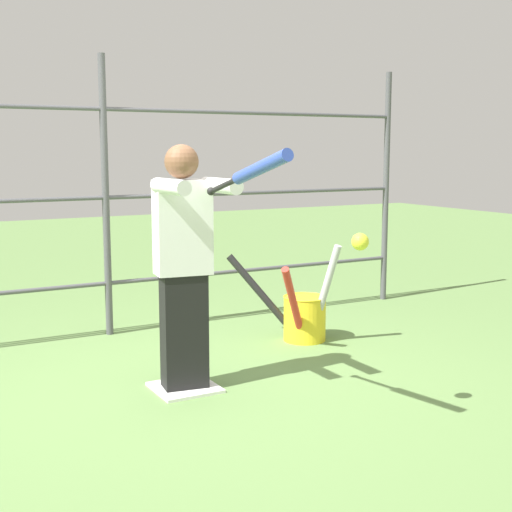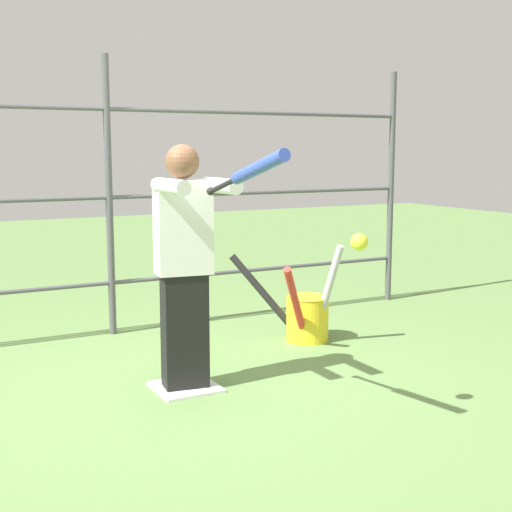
{
  "view_description": "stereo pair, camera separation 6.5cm",
  "coord_description": "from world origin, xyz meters",
  "views": [
    {
      "loc": [
        1.77,
        4.15,
        1.56
      ],
      "look_at": [
        -0.3,
        0.42,
        0.92
      ],
      "focal_mm": 50.0,
      "sensor_mm": 36.0,
      "label": 1
    },
    {
      "loc": [
        1.71,
        4.18,
        1.56
      ],
      "look_at": [
        -0.3,
        0.42,
        0.92
      ],
      "focal_mm": 50.0,
      "sensor_mm": 36.0,
      "label": 2
    }
  ],
  "objects": [
    {
      "name": "ground_plane",
      "position": [
        0.0,
        0.0,
        0.0
      ],
      "size": [
        24.0,
        24.0,
        0.0
      ],
      "primitive_type": "plane",
      "color": "#608447"
    },
    {
      "name": "fence_backstop",
      "position": [
        0.0,
        -1.6,
        1.16
      ],
      "size": [
        5.95,
        0.06,
        2.32
      ],
      "color": "#4C4C51",
      "rests_on": "ground"
    },
    {
      "name": "baseball_bat_swinging",
      "position": [
        0.01,
        0.96,
        1.45
      ],
      "size": [
        0.08,
        0.9,
        0.27
      ],
      "color": "black"
    },
    {
      "name": "home_plate",
      "position": [
        0.0,
        0.0,
        0.01
      ],
      "size": [
        0.4,
        0.4,
        0.02
      ],
      "color": "white",
      "rests_on": "ground"
    },
    {
      "name": "bat_bucket",
      "position": [
        -1.32,
        -0.63,
        0.22
      ],
      "size": [
        0.71,
        0.81,
        0.82
      ],
      "color": "yellow",
      "rests_on": "ground"
    },
    {
      "name": "softball_in_flight",
      "position": [
        -0.6,
        1.06,
        1.06
      ],
      "size": [
        0.1,
        0.1,
        0.1
      ],
      "color": "yellow"
    },
    {
      "name": "batter",
      "position": [
        0.0,
        0.02,
        0.86
      ],
      "size": [
        0.4,
        0.57,
        1.59
      ],
      "color": "black",
      "rests_on": "ground"
    }
  ]
}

